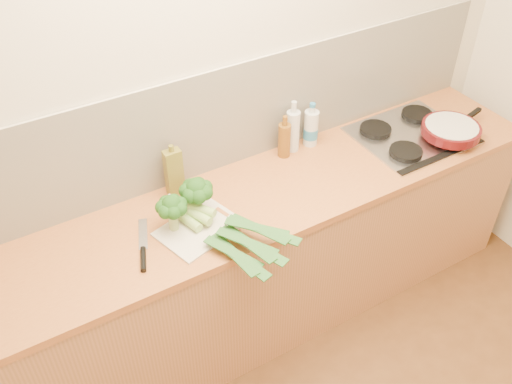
{
  "coord_description": "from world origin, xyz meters",
  "views": [
    {
      "loc": [
        -1.01,
        -0.57,
        2.65
      ],
      "look_at": [
        -0.02,
        1.1,
        1.02
      ],
      "focal_mm": 40.0,
      "sensor_mm": 36.0,
      "label": 1
    }
  ],
  "objects_px": {
    "chopping_board": "(199,229)",
    "skillet": "(451,129)",
    "chefs_knife": "(143,253)",
    "gas_hob": "(412,134)"
  },
  "relations": [
    {
      "from": "gas_hob",
      "to": "chopping_board",
      "type": "relative_size",
      "value": 1.67
    },
    {
      "from": "gas_hob",
      "to": "chefs_knife",
      "type": "xyz_separation_m",
      "value": [
        -1.58,
        -0.08,
        -0.01
      ]
    },
    {
      "from": "gas_hob",
      "to": "skillet",
      "type": "distance_m",
      "value": 0.2
    },
    {
      "from": "chopping_board",
      "to": "skillet",
      "type": "distance_m",
      "value": 1.47
    },
    {
      "from": "chefs_knife",
      "to": "skillet",
      "type": "distance_m",
      "value": 1.74
    },
    {
      "from": "chefs_knife",
      "to": "skillet",
      "type": "xyz_separation_m",
      "value": [
        1.74,
        -0.04,
        0.06
      ]
    },
    {
      "from": "chopping_board",
      "to": "skillet",
      "type": "xyz_separation_m",
      "value": [
        1.46,
        -0.06,
        0.06
      ]
    },
    {
      "from": "gas_hob",
      "to": "chefs_knife",
      "type": "height_order",
      "value": "gas_hob"
    },
    {
      "from": "skillet",
      "to": "chopping_board",
      "type": "bearing_deg",
      "value": 164.47
    },
    {
      "from": "chefs_knife",
      "to": "skillet",
      "type": "bearing_deg",
      "value": 19.86
    }
  ]
}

